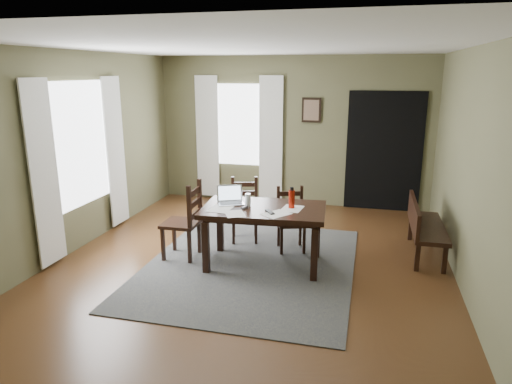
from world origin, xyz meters
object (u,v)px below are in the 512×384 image
(chair_back_left, at_px, (245,210))
(chair_back_right, at_px, (291,220))
(bench, at_px, (423,224))
(laptop, at_px, (230,199))
(chair_end, at_px, (185,221))
(water_bottle, at_px, (292,199))
(dining_table, at_px, (264,215))

(chair_back_left, distance_m, chair_back_right, 0.75)
(chair_back_left, height_order, chair_back_right, chair_back_left)
(chair_back_left, height_order, bench, chair_back_left)
(laptop, bearing_deg, chair_back_left, 66.66)
(chair_end, xyz_separation_m, chair_back_left, (0.58, 0.84, -0.06))
(chair_back_right, height_order, bench, chair_back_right)
(water_bottle, bearing_deg, dining_table, -169.42)
(bench, bearing_deg, chair_end, 105.94)
(dining_table, relative_size, chair_back_left, 1.74)
(chair_end, xyz_separation_m, water_bottle, (1.40, 0.08, 0.39))
(chair_back_right, bearing_deg, bench, -10.98)
(laptop, bearing_deg, chair_end, 165.54)
(bench, xyz_separation_m, water_bottle, (-1.65, -0.79, 0.45))
(chair_end, relative_size, chair_back_left, 1.13)
(chair_back_right, relative_size, bench, 0.66)
(laptop, xyz_separation_m, water_bottle, (0.80, -0.03, 0.06))
(chair_back_left, bearing_deg, bench, -15.06)
(chair_end, distance_m, water_bottle, 1.46)
(dining_table, relative_size, water_bottle, 5.98)
(chair_end, height_order, laptop, chair_end)
(water_bottle, bearing_deg, laptop, 178.16)
(dining_table, height_order, laptop, laptop)
(chair_back_right, distance_m, bench, 1.77)
(chair_back_right, bearing_deg, water_bottle, -98.82)
(chair_back_right, relative_size, laptop, 2.13)
(dining_table, xyz_separation_m, chair_back_left, (-0.48, 0.83, -0.23))
(dining_table, distance_m, chair_back_left, 0.98)
(chair_back_left, distance_m, bench, 2.47)
(chair_back_left, xyz_separation_m, laptop, (0.01, -0.74, 0.38))
(bench, bearing_deg, chair_back_left, 90.64)
(chair_back_right, bearing_deg, laptop, -161.87)
(chair_end, xyz_separation_m, chair_back_right, (1.31, 0.64, -0.08))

